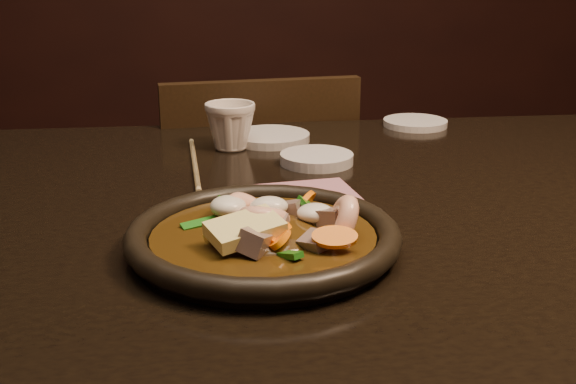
{
  "coord_description": "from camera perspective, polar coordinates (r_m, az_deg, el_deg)",
  "views": [
    {
      "loc": [
        -0.21,
        -0.85,
        1.05
      ],
      "look_at": [
        -0.12,
        -0.1,
        0.8
      ],
      "focal_mm": 45.0,
      "sensor_mm": 36.0,
      "label": 1
    }
  ],
  "objects": [
    {
      "name": "napkin",
      "position": [
        0.91,
        1.12,
        -0.69
      ],
      "size": [
        0.17,
        0.17,
        0.0
      ],
      "primitive_type": "cube",
      "rotation": [
        0.0,
        0.0,
        0.14
      ],
      "color": "#A26471",
      "rests_on": "table"
    },
    {
      "name": "table",
      "position": [
        0.95,
        6.7,
        -4.98
      ],
      "size": [
        1.6,
        0.9,
        0.75
      ],
      "color": "black",
      "rests_on": "floor"
    },
    {
      "name": "saucer_left",
      "position": [
        1.2,
        -1.42,
        4.35
      ],
      "size": [
        0.13,
        0.13,
        0.01
      ],
      "primitive_type": "cylinder",
      "color": "silver",
      "rests_on": "table"
    },
    {
      "name": "saucer_right",
      "position": [
        1.33,
        10.02,
        5.4
      ],
      "size": [
        0.11,
        0.11,
        0.01
      ],
      "primitive_type": "cylinder",
      "color": "silver",
      "rests_on": "table"
    },
    {
      "name": "plate",
      "position": [
        0.76,
        -1.96,
        -3.65
      ],
      "size": [
        0.29,
        0.29,
        0.03
      ],
      "color": "black",
      "rests_on": "table"
    },
    {
      "name": "chair",
      "position": [
        1.54,
        -2.77,
        -4.44
      ],
      "size": [
        0.43,
        0.43,
        0.83
      ],
      "rotation": [
        0.0,
        0.0,
        3.26
      ],
      "color": "black",
      "rests_on": "floor"
    },
    {
      "name": "stirfry",
      "position": [
        0.76,
        -1.46,
        -3.04
      ],
      "size": [
        0.19,
        0.18,
        0.07
      ],
      "color": "#352109",
      "rests_on": "plate"
    },
    {
      "name": "tea_cup",
      "position": [
        1.15,
        -4.58,
        5.33
      ],
      "size": [
        0.09,
        0.09,
        0.08
      ],
      "primitive_type": "imported",
      "rotation": [
        0.0,
        0.0,
        -0.17
      ],
      "color": "silver",
      "rests_on": "table"
    },
    {
      "name": "chopsticks",
      "position": [
        1.07,
        -7.38,
        2.25
      ],
      "size": [
        0.02,
        0.27,
        0.01
      ],
      "rotation": [
        0.0,
        0.0,
        0.05
      ],
      "color": "tan",
      "rests_on": "table"
    },
    {
      "name": "soy_dish",
      "position": [
        1.08,
        2.28,
        2.66
      ],
      "size": [
        0.11,
        0.11,
        0.02
      ],
      "primitive_type": "cylinder",
      "color": "silver",
      "rests_on": "table"
    }
  ]
}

